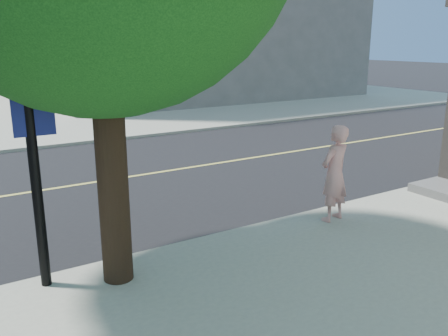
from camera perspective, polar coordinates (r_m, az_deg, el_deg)
sidewalk_ne at (r=31.46m, az=-5.80°, el=8.93°), size 29.00×25.00×0.12m
man_on_phone at (r=8.84m, az=13.10°, el=-0.64°), size 0.72×0.54×1.78m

